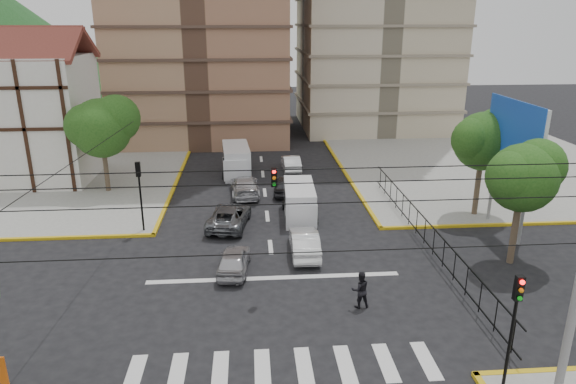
{
  "coord_description": "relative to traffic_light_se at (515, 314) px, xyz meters",
  "views": [
    {
      "loc": [
        -1.08,
        -22.4,
        12.63
      ],
      "look_at": [
        0.88,
        3.14,
        4.0
      ],
      "focal_mm": 32.0,
      "sensor_mm": 36.0,
      "label": 1
    }
  ],
  "objects": [
    {
      "name": "tree_tudor",
      "position": [
        -19.7,
        23.81,
        2.11
      ],
      "size": [
        5.39,
        4.4,
        7.43
      ],
      "color": "#473828",
      "rests_on": "ground"
    },
    {
      "name": "stop_line",
      "position": [
        -7.8,
        9.0,
        -3.11
      ],
      "size": [
        13.0,
        0.4,
        0.01
      ],
      "primitive_type": "cube",
      "color": "silver",
      "rests_on": "ground"
    },
    {
      "name": "car_white_front_right",
      "position": [
        -5.93,
        11.72,
        -2.4
      ],
      "size": [
        1.58,
        4.37,
        1.43
      ],
      "primitive_type": "imported",
      "rotation": [
        0.0,
        0.0,
        3.13
      ],
      "color": "white",
      "rests_on": "ground"
    },
    {
      "name": "sidewalk_nw",
      "position": [
        -27.8,
        27.8,
        -3.04
      ],
      "size": [
        26.0,
        26.0,
        0.15
      ],
      "primitive_type": "cube",
      "color": "gray",
      "rests_on": "ground"
    },
    {
      "name": "traffic_light_hanging",
      "position": [
        -7.8,
        5.76,
        2.79
      ],
      "size": [
        18.0,
        9.12,
        0.92
      ],
      "color": "black",
      "rests_on": "ground"
    },
    {
      "name": "tudor_building",
      "position": [
        -26.8,
        27.8,
        2.14
      ],
      "size": [
        10.8,
        8.05,
        12.23
      ],
      "color": "silver",
      "rests_on": "ground"
    },
    {
      "name": "car_silver_rear_left",
      "position": [
        -9.32,
        22.32,
        -2.38
      ],
      "size": [
        2.37,
        5.16,
        1.46
      ],
      "primitive_type": "imported",
      "rotation": [
        0.0,
        0.0,
        3.21
      ],
      "color": "#BABBBF",
      "rests_on": "ground"
    },
    {
      "name": "tree_park_c",
      "position": [
        6.29,
        16.81,
        2.22
      ],
      "size": [
        4.65,
        3.8,
        7.25
      ],
      "color": "#473828",
      "rests_on": "ground"
    },
    {
      "name": "van_right_lane",
      "position": [
        -5.65,
        17.23,
        -2.04
      ],
      "size": [
        2.13,
        4.99,
        2.22
      ],
      "rotation": [
        0.0,
        0.0,
        -0.04
      ],
      "color": "silver",
      "rests_on": "ground"
    },
    {
      "name": "tree_park_a",
      "position": [
        5.28,
        9.81,
        1.9
      ],
      "size": [
        4.41,
        3.6,
        6.83
      ],
      "color": "#473828",
      "rests_on": "ground"
    },
    {
      "name": "crosswalk_stripes",
      "position": [
        -7.8,
        1.8,
        -3.11
      ],
      "size": [
        12.0,
        2.4,
        0.01
      ],
      "primitive_type": "cube",
      "color": "silver",
      "rests_on": "ground"
    },
    {
      "name": "van_left_lane",
      "position": [
        -10.04,
        27.71,
        -1.92
      ],
      "size": [
        2.52,
        5.59,
        2.46
      ],
      "rotation": [
        0.0,
        0.0,
        0.07
      ],
      "color": "silver",
      "rests_on": "ground"
    },
    {
      "name": "traffic_light_nw",
      "position": [
        -15.6,
        15.6,
        0.0
      ],
      "size": [
        0.28,
        0.22,
        4.4
      ],
      "color": "black",
      "rests_on": "ground"
    },
    {
      "name": "billboard",
      "position": [
        6.65,
        13.8,
        2.89
      ],
      "size": [
        0.36,
        6.2,
        8.1
      ],
      "color": "slate",
      "rests_on": "ground"
    },
    {
      "name": "sidewalk_ne",
      "position": [
        12.2,
        27.8,
        -3.04
      ],
      "size": [
        26.0,
        26.0,
        0.15
      ],
      "primitive_type": "cube",
      "color": "gray",
      "rests_on": "ground"
    },
    {
      "name": "pedestrian_crosswalk",
      "position": [
        -3.98,
        5.91,
        -2.23
      ],
      "size": [
        0.92,
        0.75,
        1.77
      ],
      "primitive_type": "imported",
      "rotation": [
        0.0,
        0.0,
        3.24
      ],
      "color": "black",
      "rests_on": "ground"
    },
    {
      "name": "car_silver_front_left",
      "position": [
        -9.85,
        9.92,
        -2.46
      ],
      "size": [
        1.93,
        3.97,
        1.3
      ],
      "primitive_type": "imported",
      "rotation": [
        0.0,
        0.0,
        3.04
      ],
      "color": "#B1B1B6",
      "rests_on": "ground"
    },
    {
      "name": "car_grey_mid_left",
      "position": [
        -10.29,
        16.21,
        -2.42
      ],
      "size": [
        3.06,
        5.28,
        1.38
      ],
      "primitive_type": "imported",
      "rotation": [
        0.0,
        0.0,
        2.98
      ],
      "color": "slate",
      "rests_on": "ground"
    },
    {
      "name": "ground",
      "position": [
        -7.8,
        7.8,
        -3.11
      ],
      "size": [
        160.0,
        160.0,
        0.0
      ],
      "primitive_type": "plane",
      "color": "black",
      "rests_on": "ground"
    },
    {
      "name": "car_white_rear_right",
      "position": [
        -5.28,
        28.76,
        -2.43
      ],
      "size": [
        1.56,
        4.19,
        1.37
      ],
      "primitive_type": "imported",
      "rotation": [
        0.0,
        0.0,
        3.17
      ],
      "color": "white",
      "rests_on": "ground"
    },
    {
      "name": "car_darkgrey_mid_right",
      "position": [
        -6.22,
        22.46,
        -2.41
      ],
      "size": [
        2.15,
        4.28,
        1.4
      ],
      "primitive_type": "imported",
      "rotation": [
        0.0,
        0.0,
        3.02
      ],
      "color": "#28282A",
      "rests_on": "ground"
    },
    {
      "name": "traffic_light_se",
      "position": [
        0.0,
        0.0,
        0.0
      ],
      "size": [
        0.28,
        0.22,
        4.4
      ],
      "color": "black",
      "rests_on": "ground"
    },
    {
      "name": "park_fence",
      "position": [
        1.2,
        12.3,
        -3.11
      ],
      "size": [
        0.1,
        22.5,
        1.66
      ],
      "primitive_type": null,
      "color": "black",
      "rests_on": "ground"
    }
  ]
}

